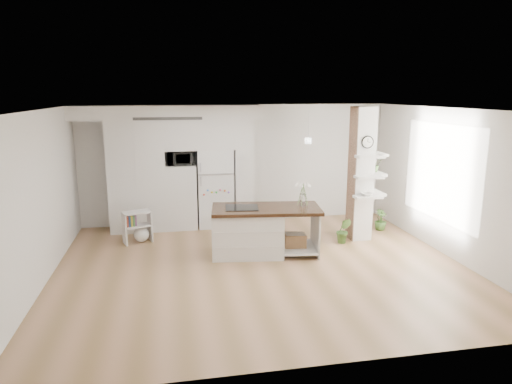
{
  "coord_description": "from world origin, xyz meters",
  "views": [
    {
      "loc": [
        -1.48,
        -7.32,
        2.97
      ],
      "look_at": [
        0.07,
        0.9,
        1.14
      ],
      "focal_mm": 32.0,
      "sensor_mm": 36.0,
      "label": 1
    }
  ],
  "objects_px": {
    "refrigerator": "(215,188)",
    "kitchen_island": "(254,230)",
    "bookshelf": "(139,229)",
    "floor_plant_a": "(344,231)"
  },
  "relations": [
    {
      "from": "refrigerator",
      "to": "kitchen_island",
      "type": "height_order",
      "value": "refrigerator"
    },
    {
      "from": "bookshelf",
      "to": "floor_plant_a",
      "type": "distance_m",
      "value": 4.12
    },
    {
      "from": "floor_plant_a",
      "to": "refrigerator",
      "type": "bearing_deg",
      "value": 144.0
    },
    {
      "from": "refrigerator",
      "to": "bookshelf",
      "type": "distance_m",
      "value": 1.97
    },
    {
      "from": "kitchen_island",
      "to": "floor_plant_a",
      "type": "bearing_deg",
      "value": 15.52
    },
    {
      "from": "kitchen_island",
      "to": "refrigerator",
      "type": "bearing_deg",
      "value": 111.55
    },
    {
      "from": "refrigerator",
      "to": "bookshelf",
      "type": "bearing_deg",
      "value": -150.89
    },
    {
      "from": "kitchen_island",
      "to": "bookshelf",
      "type": "distance_m",
      "value": 2.43
    },
    {
      "from": "refrigerator",
      "to": "bookshelf",
      "type": "relative_size",
      "value": 2.72
    },
    {
      "from": "refrigerator",
      "to": "floor_plant_a",
      "type": "relative_size",
      "value": 3.33
    }
  ]
}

